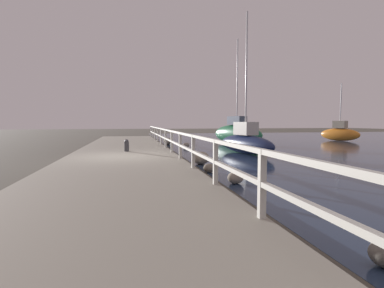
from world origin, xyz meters
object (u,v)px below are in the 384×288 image
Objects in this scene: mooring_bollard at (127,145)px; sailboat_navy at (245,142)px; sailboat_green at (237,133)px; sailboat_orange at (340,133)px.

sailboat_navy reaches higher than mooring_bollard.
sailboat_green is at bearing 62.93° from sailboat_navy.
sailboat_navy is 14.74m from sailboat_orange.
mooring_bollard is 0.12× the size of sailboat_orange.
sailboat_green is at bearing 166.04° from sailboat_orange.
sailboat_green is (1.84, 6.36, 0.21)m from sailboat_navy.
sailboat_orange is at bearing 23.64° from sailboat_navy.
sailboat_navy is at bearing -170.39° from sailboat_orange.
mooring_bollard is 6.11m from sailboat_navy.
sailboat_green is 10.49m from sailboat_orange.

